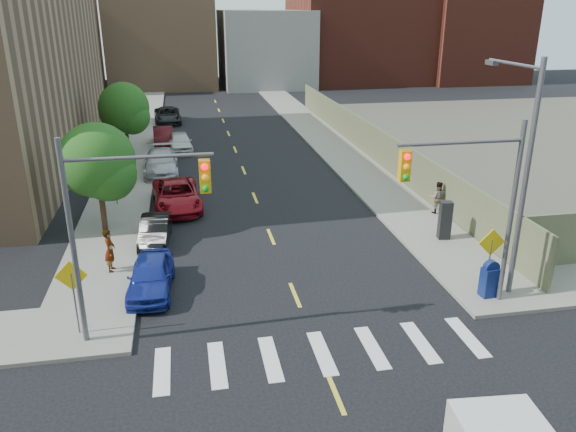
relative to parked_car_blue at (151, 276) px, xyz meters
name	(u,v)px	position (x,y,z in m)	size (l,w,h in m)	color
sidewalk_nw	(141,128)	(-2.25, 32.18, -0.62)	(3.50, 73.00, 0.15)	gray
sidewalk_ne	(306,122)	(13.25, 32.18, -0.62)	(3.50, 73.00, 0.15)	gray
fence_north	(369,140)	(15.10, 18.68, 0.55)	(0.12, 44.00, 2.50)	#606748
gravel_lot	(571,140)	(33.50, 20.68, -0.67)	(36.00, 42.00, 0.06)	#595447
bg_bldg_west	(37,43)	(-16.50, 60.68, 5.30)	(14.00, 18.00, 12.00)	#592319
bg_bldg_midwest	(161,29)	(-0.50, 62.68, 6.80)	(14.00, 16.00, 15.00)	#8C6B4C
bg_bldg_center	(264,48)	(13.50, 60.68, 4.30)	(12.00, 16.00, 10.00)	gray
bg_bldg_east	(357,24)	(27.50, 62.68, 7.30)	(18.00, 18.00, 16.00)	#592319
bg_bldg_fareast	(466,17)	(43.50, 60.68, 8.30)	(14.00, 16.00, 18.00)	#592319
signal_nw	(120,214)	(-0.48, -3.32, 3.83)	(4.59, 0.30, 7.00)	#59595E
signal_ne	(475,192)	(11.48, -3.32, 3.83)	(4.59, 0.30, 7.00)	#59595E
streetlight_ne	(521,163)	(13.70, -2.42, 4.52)	(0.25, 3.70, 9.00)	#59595E
warn_sign_nw	(72,284)	(-2.30, -2.82, 1.30)	(1.06, 0.06, 2.83)	#59595E
warn_sign_ne	(491,250)	(12.70, -2.82, 1.30)	(1.06, 0.06, 2.83)	#59595E
warn_sign_midwest	(114,172)	(-2.30, 10.68, 1.30)	(1.06, 0.06, 2.83)	#59595E
tree_west_near	(98,165)	(-2.50, 6.72, 2.78)	(3.66, 3.64, 5.52)	#332114
tree_west_far	(124,111)	(-2.50, 21.72, 2.78)	(3.66, 3.64, 5.52)	#332114
parked_car_blue	(151,276)	(0.00, 0.00, 0.00)	(1.65, 4.11, 1.40)	navy
parked_car_black	(155,230)	(0.00, 5.00, -0.08)	(1.31, 3.76, 1.24)	black
parked_car_red	(177,195)	(1.02, 9.75, 0.05)	(2.49, 5.40, 1.50)	maroon
parked_car_silver	(161,163)	(0.00, 16.82, 0.09)	(2.21, 5.43, 1.58)	#B0B2B8
parked_car_white	(180,142)	(1.30, 22.99, 0.02)	(1.71, 4.25, 1.45)	silver
parked_car_maroon	(163,137)	(0.00, 25.08, 0.03)	(1.55, 4.45, 1.47)	#3D0C10
parked_car_grey	(167,115)	(0.19, 34.65, 0.03)	(2.42, 5.25, 1.46)	black
mailbox	(490,279)	(12.71, -3.00, 0.17)	(0.66, 0.53, 1.48)	navy
payphone	(445,220)	(13.53, 2.61, 0.38)	(0.55, 0.45, 1.85)	black
pedestrian_west	(110,250)	(-1.71, 1.93, 0.37)	(0.67, 0.44, 1.84)	gray
pedestrian_east	(437,197)	(14.70, 5.98, 0.32)	(0.84, 0.66, 1.74)	gray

